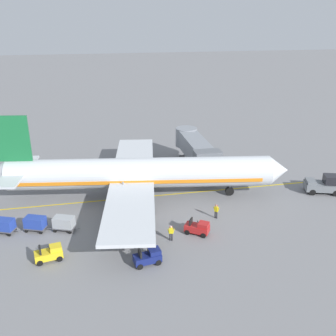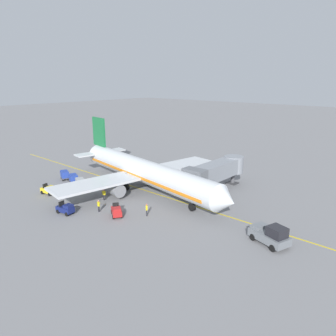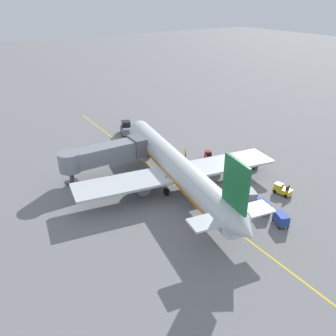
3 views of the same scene
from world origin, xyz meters
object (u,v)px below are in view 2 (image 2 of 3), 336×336
object	(u,v)px
jet_bridge	(216,171)
baggage_tug_spare	(117,211)
ground_crew_loader	(99,205)
baggage_cart_second_in_train	(73,178)
parked_airliner	(144,171)
baggage_cart_front	(80,182)
pushback_tractor	(270,235)
baggage_tug_lead	(66,209)
baggage_tug_trailing	(49,190)
ground_crew_wing_walker	(104,194)
baggage_cart_third_in_train	(65,174)
ground_crew_marshaller	(147,209)

from	to	relation	value
jet_bridge	baggage_tug_spare	world-z (taller)	jet_bridge
ground_crew_loader	baggage_cart_second_in_train	bearing A→B (deg)	-109.24
parked_airliner	baggage_cart_front	size ratio (longest dim) A/B	12.64
pushback_tractor	baggage_cart_second_in_train	world-z (taller)	pushback_tractor
baggage_tug_lead	jet_bridge	bearing A→B (deg)	154.17
parked_airliner	baggage_cart_second_in_train	bearing A→B (deg)	-63.81
jet_bridge	baggage_tug_spare	distance (m)	17.92
pushback_tractor	baggage_tug_trailing	size ratio (longest dim) A/B	1.81
jet_bridge	ground_crew_wing_walker	distance (m)	18.10
baggage_cart_third_in_train	ground_crew_marshaller	size ratio (longest dim) A/B	1.75
baggage_cart_second_in_train	baggage_cart_third_in_train	distance (m)	3.18
baggage_tug_spare	baggage_cart_second_in_train	xyz separation A→B (m)	(-4.08, -16.62, 0.24)
baggage_cart_front	ground_crew_loader	xyz separation A→B (m)	(4.18, 10.66, 0.00)
parked_airliner	baggage_cart_second_in_train	xyz separation A→B (m)	(5.78, -11.75, -2.24)
baggage_tug_trailing	baggage_tug_spare	bearing A→B (deg)	96.34
parked_airliner	baggage_cart_third_in_train	xyz separation A→B (m)	(5.59, -14.92, -2.24)
baggage_tug_spare	baggage_tug_lead	bearing A→B (deg)	-55.38
baggage_tug_lead	ground_crew_loader	distance (m)	4.41
baggage_tug_spare	ground_crew_loader	size ratio (longest dim) A/B	1.63
baggage_tug_lead	baggage_cart_second_in_train	size ratio (longest dim) A/B	0.90
baggage_tug_trailing	baggage_cart_front	xyz separation A→B (m)	(-5.14, 1.07, 0.24)
baggage_cart_second_in_train	ground_crew_marshaller	distance (m)	19.57
baggage_cart_front	ground_crew_loader	world-z (taller)	ground_crew_loader
jet_bridge	ground_crew_wing_walker	world-z (taller)	jet_bridge
ground_crew_loader	pushback_tractor	bearing A→B (deg)	108.11
baggage_cart_third_in_train	ground_crew_loader	distance (m)	17.51
ground_crew_marshaller	baggage_tug_spare	bearing A→B (deg)	-46.40
pushback_tractor	baggage_cart_front	world-z (taller)	pushback_tractor
baggage_cart_front	baggage_tug_spare	bearing A→B (deg)	75.61
parked_airliner	jet_bridge	world-z (taller)	parked_airliner
ground_crew_wing_walker	baggage_cart_front	bearing A→B (deg)	-96.85
baggage_cart_third_in_train	parked_airliner	bearing A→B (deg)	110.54
parked_airliner	baggage_tug_lead	xyz separation A→B (m)	(13.89, -0.98, -2.47)
parked_airliner	baggage_tug_lead	distance (m)	14.15
baggage_tug_lead	baggage_tug_spare	distance (m)	7.10
parked_airliner	baggage_tug_spare	xyz separation A→B (m)	(9.86, 4.87, -2.47)
baggage_tug_spare	ground_crew_marshaller	size ratio (longest dim) A/B	1.63
jet_bridge	baggage_cart_second_in_train	world-z (taller)	jet_bridge
pushback_tractor	ground_crew_wing_walker	bearing A→B (deg)	-81.24
baggage_tug_trailing	ground_crew_marshaller	bearing A→B (deg)	104.03
ground_crew_loader	ground_crew_marshaller	distance (m)	6.84
baggage_tug_trailing	ground_crew_loader	distance (m)	11.78
pushback_tractor	baggage_cart_third_in_train	bearing A→B (deg)	-86.84
baggage_tug_trailing	baggage_cart_second_in_train	world-z (taller)	baggage_tug_trailing
parked_airliner	jet_bridge	size ratio (longest dim) A/B	2.69
baggage_tug_spare	ground_crew_marshaller	distance (m)	4.03
baggage_tug_trailing	baggage_tug_spare	size ratio (longest dim) A/B	0.97
pushback_tractor	baggage_tug_spare	bearing A→B (deg)	-71.04
baggage_cart_front	baggage_cart_third_in_train	distance (m)	6.18
parked_airliner	baggage_tug_lead	world-z (taller)	parked_airliner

